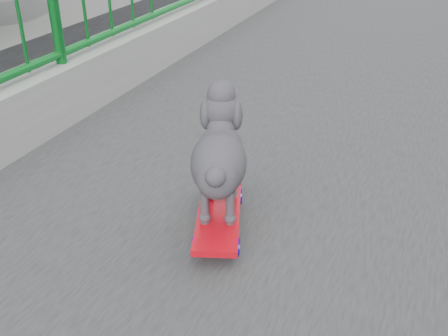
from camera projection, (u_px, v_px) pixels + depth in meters
skateboard at (219, 213)px, 1.95m from camera, size 0.32×0.55×0.07m
poodle at (219, 155)px, 1.86m from camera, size 0.29×0.46×0.40m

